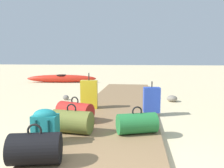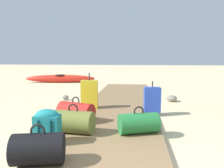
% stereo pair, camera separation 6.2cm
% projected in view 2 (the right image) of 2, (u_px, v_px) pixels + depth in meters
% --- Properties ---
extents(ground_plane, '(60.00, 60.00, 0.00)m').
position_uv_depth(ground_plane, '(116.00, 117.00, 4.64)').
color(ground_plane, beige).
extents(boardwalk, '(1.68, 8.34, 0.08)m').
position_uv_depth(boardwalk, '(119.00, 107.00, 5.46)').
color(boardwalk, olive).
rests_on(boardwalk, ground).
extents(duffel_bag_red, '(0.74, 0.54, 0.45)m').
position_uv_depth(duffel_bag_red, '(76.00, 111.00, 4.10)').
color(duffel_bag_red, red).
rests_on(duffel_bag_red, boardwalk).
extents(suitcase_yellow, '(0.40, 0.22, 0.82)m').
position_uv_depth(suitcase_yellow, '(89.00, 94.00, 5.07)').
color(suitcase_yellow, gold).
rests_on(suitcase_yellow, boardwalk).
extents(duffel_bag_green, '(0.68, 0.50, 0.43)m').
position_uv_depth(duffel_bag_green, '(139.00, 123.00, 3.42)').
color(duffel_bag_green, '#237538').
rests_on(duffel_bag_green, boardwalk).
extents(backpack_teal, '(0.35, 0.25, 0.48)m').
position_uv_depth(backpack_teal, '(47.00, 126.00, 2.99)').
color(backpack_teal, '#197A7F').
rests_on(backpack_teal, boardwalk).
extents(duffel_bag_olive, '(0.67, 0.43, 0.47)m').
position_uv_depth(duffel_bag_olive, '(73.00, 122.00, 3.44)').
color(duffel_bag_olive, olive).
rests_on(duffel_bag_olive, boardwalk).
extents(duffel_bag_black, '(0.62, 0.46, 0.46)m').
position_uv_depth(duffel_bag_black, '(38.00, 149.00, 2.43)').
color(duffel_bag_black, black).
rests_on(duffel_bag_black, boardwalk).
extents(suitcase_blue, '(0.36, 0.23, 0.67)m').
position_uv_depth(suitcase_blue, '(152.00, 100.00, 4.72)').
color(suitcase_blue, '#2847B7').
rests_on(suitcase_blue, boardwalk).
extents(kayak, '(3.48, 0.92, 0.39)m').
position_uv_depth(kayak, '(60.00, 79.00, 10.93)').
color(kayak, red).
rests_on(kayak, ground).
extents(rock_left_mid, '(0.24, 0.21, 0.15)m').
position_uv_depth(rock_left_mid, '(66.00, 98.00, 6.46)').
color(rock_left_mid, slate).
rests_on(rock_left_mid, ground).
extents(rock_right_far, '(0.40, 0.40, 0.18)m').
position_uv_depth(rock_right_far, '(172.00, 98.00, 6.27)').
color(rock_right_far, gray).
rests_on(rock_right_far, ground).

